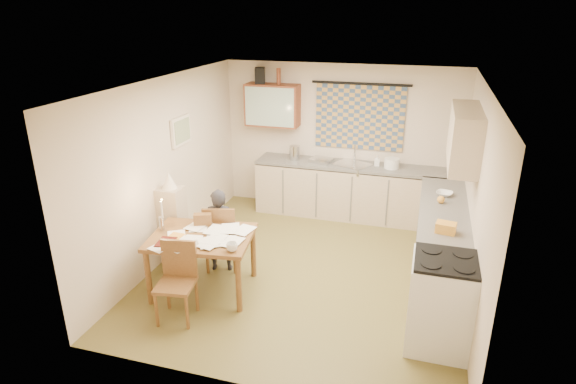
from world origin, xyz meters
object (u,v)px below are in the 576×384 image
(counter_back, at_px, (354,191))
(dining_table, at_px, (203,262))
(shelf_stand, at_px, (173,225))
(counter_right, at_px, (440,249))
(chair_far, at_px, (222,248))
(stove, at_px, (441,303))
(person, at_px, (220,230))

(counter_back, xyz_separation_m, dining_table, (-1.43, -2.78, -0.07))
(shelf_stand, bearing_deg, counter_right, 7.52)
(counter_back, relative_size, shelf_stand, 3.06)
(counter_back, bearing_deg, chair_far, -123.03)
(counter_right, bearing_deg, dining_table, -159.67)
(dining_table, bearing_deg, counter_back, 54.64)
(stove, distance_m, chair_far, 2.96)
(chair_far, distance_m, person, 0.29)
(counter_back, bearing_deg, dining_table, -117.27)
(counter_right, xyz_separation_m, person, (-2.82, -0.52, 0.13))
(counter_right, bearing_deg, shelf_stand, -172.48)
(chair_far, height_order, shelf_stand, shelf_stand)
(dining_table, relative_size, shelf_stand, 1.23)
(person, bearing_deg, chair_far, -108.81)
(stove, relative_size, chair_far, 1.08)
(chair_far, height_order, person, person)
(counter_right, xyz_separation_m, dining_table, (-2.82, -1.04, -0.07))
(stove, bearing_deg, person, 164.00)
(counter_back, relative_size, person, 2.86)
(counter_right, xyz_separation_m, chair_far, (-2.82, -0.47, -0.16))
(stove, height_order, person, person)
(counter_right, bearing_deg, person, -169.65)
(person, height_order, shelf_stand, person)
(stove, relative_size, dining_table, 0.76)
(counter_right, distance_m, chair_far, 2.86)
(dining_table, xyz_separation_m, chair_far, (-0.00, 0.57, -0.09))
(chair_far, xyz_separation_m, person, (-0.00, -0.05, 0.29))
(stove, bearing_deg, shelf_stand, 166.38)
(person, bearing_deg, stove, 149.02)
(counter_back, xyz_separation_m, counter_right, (1.39, -1.74, -0.00))
(counter_right, relative_size, stove, 2.92)
(chair_far, bearing_deg, stove, 147.35)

